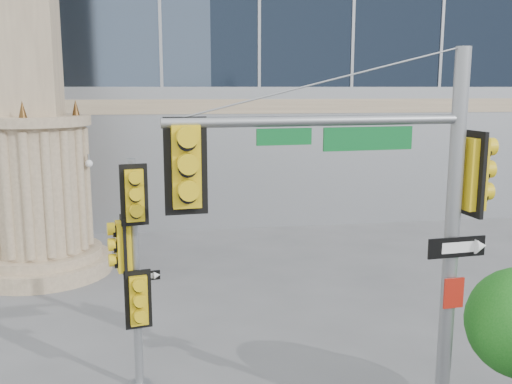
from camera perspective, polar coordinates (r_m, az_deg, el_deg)
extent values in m
cylinder|color=gray|center=(20.04, -20.50, -6.84)|extent=(4.40, 4.40, 0.50)
cylinder|color=gray|center=(19.93, -20.57, -5.74)|extent=(3.80, 3.80, 0.30)
cylinder|color=gray|center=(19.47, -20.97, 0.36)|extent=(3.00, 3.00, 4.00)
cylinder|color=gray|center=(19.24, -21.38, 6.67)|extent=(3.50, 3.50, 0.30)
cone|color=#472D14|center=(19.00, -17.59, 8.07)|extent=(0.24, 0.24, 0.50)
cylinder|color=slate|center=(9.82, 18.88, -5.93)|extent=(0.24, 0.24, 6.57)
cylinder|color=slate|center=(8.42, 6.40, 7.09)|extent=(4.60, 0.55, 0.15)
cube|color=#0B5F25|center=(8.71, 11.16, 5.26)|extent=(1.42, 0.17, 0.35)
cube|color=gold|center=(8.00, -7.05, 2.58)|extent=(0.63, 0.36, 1.37)
cube|color=gold|center=(9.72, 20.85, 1.71)|extent=(0.36, 0.63, 1.37)
cube|color=black|center=(9.66, 19.43, -5.23)|extent=(1.01, 0.12, 0.33)
cube|color=#A0190E|center=(9.88, 19.16, -9.52)|extent=(0.35, 0.06, 0.50)
cylinder|color=slate|center=(11.43, -11.94, -8.38)|extent=(0.17, 0.17, 4.64)
cube|color=gold|center=(10.81, -12.10, -0.29)|extent=(0.55, 0.36, 1.16)
cube|color=gold|center=(11.21, -13.09, -5.31)|extent=(0.36, 0.55, 1.16)
cube|color=gold|center=(11.36, -11.71, -10.47)|extent=(0.55, 0.36, 1.16)
cube|color=black|center=(11.33, -11.01, -8.26)|extent=(0.57, 0.14, 0.19)
sphere|color=#165E15|center=(10.57, 24.24, -13.53)|extent=(0.98, 0.98, 0.98)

